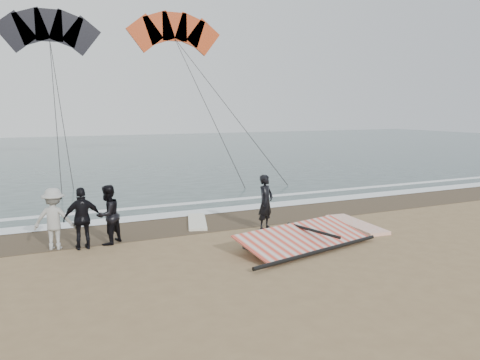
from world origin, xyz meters
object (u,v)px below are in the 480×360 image
at_px(man_main, 266,202).
at_px(sail_rig, 299,239).
at_px(board_white, 356,224).
at_px(board_cream, 197,222).

xyz_separation_m(man_main, sail_rig, (-0.08, -2.08, -0.68)).
bearing_deg(sail_rig, board_white, 21.46).
height_order(board_cream, sail_rig, sail_rig).
bearing_deg(board_cream, sail_rig, -48.15).
relative_size(board_white, board_cream, 1.22).
bearing_deg(board_white, man_main, 167.57).
distance_m(man_main, board_cream, 2.52).
xyz_separation_m(man_main, board_cream, (-1.71, 1.66, -0.83)).
height_order(board_white, sail_rig, sail_rig).
relative_size(board_cream, sail_rig, 0.49).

